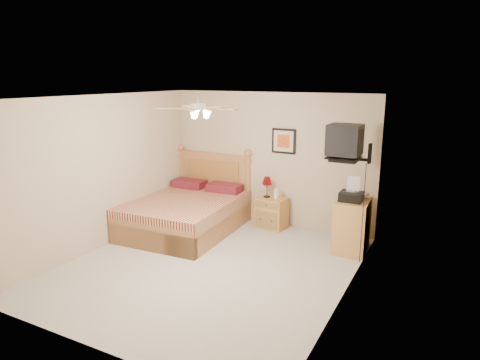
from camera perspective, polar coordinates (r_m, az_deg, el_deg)
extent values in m
plane|color=#ABA59B|center=(6.56, -4.12, -11.42)|extent=(4.50, 4.50, 0.00)
cube|color=white|center=(5.95, -4.54, 10.96)|extent=(4.00, 4.50, 0.04)
cube|color=#BDA88B|center=(8.09, 4.06, 2.75)|extent=(4.00, 0.04, 2.50)
cube|color=#BDA88B|center=(4.47, -19.72, -7.14)|extent=(4.00, 0.04, 2.50)
cube|color=#BDA88B|center=(7.36, -17.71, 1.04)|extent=(0.04, 4.50, 2.50)
cube|color=#BDA88B|center=(5.39, 14.13, -3.20)|extent=(0.04, 4.50, 2.50)
cube|color=#C57D3D|center=(8.05, 4.24, -4.37)|extent=(0.57, 0.45, 0.58)
imported|color=silver|center=(7.88, 4.87, -1.65)|extent=(0.12, 0.12, 0.25)
cube|color=black|center=(7.90, 5.85, 5.18)|extent=(0.46, 0.04, 0.46)
cube|color=tan|center=(7.21, 14.70, -5.83)|extent=(0.54, 0.75, 0.85)
imported|color=beige|center=(7.30, 15.10, -1.99)|extent=(0.28, 0.34, 0.03)
imported|color=tan|center=(7.31, 15.07, -1.76)|extent=(0.24, 0.30, 0.02)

